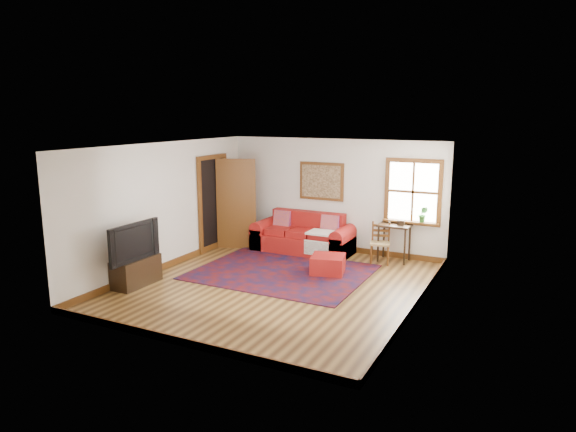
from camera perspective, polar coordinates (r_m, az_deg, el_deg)
The scene contains 13 objects.
ground at distance 9.34m, azimuth -1.24°, elevation -7.70°, with size 5.50×5.50×0.00m, color #492D13.
room_envelope at distance 8.95m, azimuth -1.24°, elevation 2.37°, with size 5.04×5.54×2.52m.
window at distance 10.90m, azimuth 13.82°, elevation 1.88°, with size 1.18×0.20×1.38m.
doorway at distance 11.65m, azimuth -6.78°, elevation 1.52°, with size 0.89×1.08×2.14m.
framed_artwork at distance 11.50m, azimuth 3.73°, elevation 3.87°, with size 1.05×0.07×0.85m.
persian_rug at distance 10.05m, azimuth -0.69°, elevation -6.24°, with size 3.23×2.59×0.02m, color #530D0B.
red_leather_sofa at distance 11.48m, azimuth 1.74°, elevation -2.54°, with size 2.22×0.92×0.87m.
red_ottoman at distance 9.98m, azimuth 4.46°, elevation -5.39°, with size 0.62×0.62×0.35m, color maroon.
side_table at distance 10.88m, azimuth 11.75°, elevation -1.56°, with size 0.66×0.49×0.78m.
ladder_back_chair at distance 10.74m, azimuth 10.22°, elevation -2.78°, with size 0.48×0.46×0.85m.
media_cabinet at distance 9.67m, azimuth -16.51°, elevation -5.92°, with size 0.41×0.92×0.51m, color black.
television at distance 9.41m, azimuth -17.21°, elevation -2.71°, with size 1.18×0.15×0.68m, color black.
candle_hurricane at distance 9.83m, azimuth -14.84°, elevation -3.51°, with size 0.12×0.12×0.18m.
Camera 1 is at (4.12, -7.80, 3.06)m, focal length 32.00 mm.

